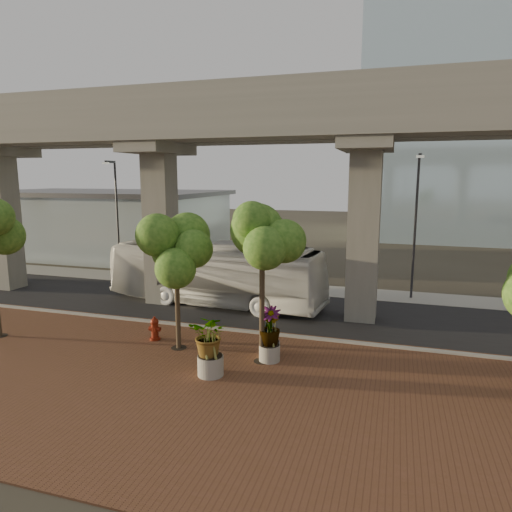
% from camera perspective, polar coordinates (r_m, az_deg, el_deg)
% --- Properties ---
extents(ground, '(160.00, 160.00, 0.00)m').
position_cam_1_polar(ground, '(25.02, -1.43, -8.00)').
color(ground, '#363027').
rests_on(ground, ground).
extents(brick_plaza, '(70.00, 13.00, 0.06)m').
position_cam_1_polar(brick_plaza, '(18.13, -9.80, -15.26)').
color(brick_plaza, brown).
rests_on(brick_plaza, ground).
extents(asphalt_road, '(90.00, 8.00, 0.04)m').
position_cam_1_polar(asphalt_road, '(26.84, -0.07, -6.71)').
color(asphalt_road, black).
rests_on(asphalt_road, ground).
extents(curb_strip, '(70.00, 0.25, 0.16)m').
position_cam_1_polar(curb_strip, '(23.21, -3.03, -9.26)').
color(curb_strip, '#A19F96').
rests_on(curb_strip, ground).
extents(far_sidewalk, '(90.00, 3.00, 0.06)m').
position_cam_1_polar(far_sidewalk, '(31.94, 2.86, -3.98)').
color(far_sidewalk, '#A19F96').
rests_on(far_sidewalk, ground).
extents(transit_viaduct, '(72.00, 5.60, 12.40)m').
position_cam_1_polar(transit_viaduct, '(25.71, -0.07, 9.00)').
color(transit_viaduct, gray).
rests_on(transit_viaduct, ground).
extents(station_pavilion, '(23.00, 13.00, 6.30)m').
position_cam_1_polar(station_pavilion, '(47.64, -18.42, 4.02)').
color(station_pavilion, silver).
rests_on(station_pavilion, ground).
extents(transit_bus, '(13.72, 4.59, 3.75)m').
position_cam_1_polar(transit_bus, '(27.66, -5.18, -2.27)').
color(transit_bus, silver).
rests_on(transit_bus, ground).
extents(fire_hydrant, '(0.56, 0.51, 1.12)m').
position_cam_1_polar(fire_hydrant, '(22.34, -12.53, -8.86)').
color(fire_hydrant, maroon).
rests_on(fire_hydrant, ground).
extents(planter_front, '(2.26, 2.26, 2.48)m').
position_cam_1_polar(planter_front, '(17.89, -5.76, -10.18)').
color(planter_front, gray).
rests_on(planter_front, ground).
extents(planter_right, '(2.17, 2.17, 2.32)m').
position_cam_1_polar(planter_right, '(19.19, 1.72, -9.05)').
color(planter_right, '#9A948B').
rests_on(planter_right, ground).
extents(planter_left, '(1.88, 1.88, 2.07)m').
position_cam_1_polar(planter_left, '(19.71, 1.79, -9.00)').
color(planter_left, gray).
rests_on(planter_left, ground).
extents(street_tree_near_west, '(3.69, 3.69, 6.05)m').
position_cam_1_polar(street_tree_near_west, '(20.16, -9.98, 0.37)').
color(street_tree_near_west, '#473728').
rests_on(street_tree_near_west, ground).
extents(street_tree_near_east, '(3.49, 3.49, 6.70)m').
position_cam_1_polar(street_tree_near_east, '(18.24, 0.77, 1.87)').
color(street_tree_near_east, '#473728').
rests_on(street_tree_near_east, ground).
extents(streetlamp_west, '(0.43, 1.27, 8.77)m').
position_cam_1_polar(streetlamp_west, '(35.57, -17.08, 5.33)').
color(streetlamp_west, '#2A2B2F').
rests_on(streetlamp_west, ground).
extents(streetlamp_east, '(0.45, 1.30, 9.00)m').
position_cam_1_polar(streetlamp_east, '(29.93, 19.35, 4.67)').
color(streetlamp_east, '#333338').
rests_on(streetlamp_east, ground).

